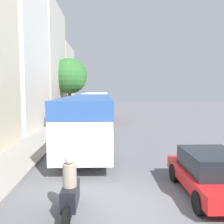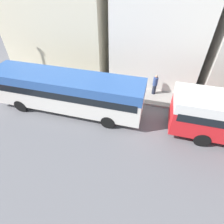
# 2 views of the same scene
# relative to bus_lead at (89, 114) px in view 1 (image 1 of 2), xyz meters

# --- Properties ---
(ground_plane) EXTENTS (120.00, 120.00, 0.00)m
(ground_plane) POSITION_rel_bus_lead_xyz_m (1.88, -7.79, -1.93)
(ground_plane) COLOR slate
(building_far_terrace) EXTENTS (6.08, 9.57, 12.87)m
(building_far_terrace) POSITION_rel_bus_lead_xyz_m (-7.36, 15.00, 4.51)
(building_far_terrace) COLOR beige
(building_far_terrace) RESTS_ON ground_plane
(building_end_row) EXTENTS (5.73, 9.51, 9.95)m
(building_end_row) POSITION_rel_bus_lead_xyz_m (-7.18, 25.08, 3.05)
(building_end_row) COLOR beige
(building_end_row) RESTS_ON ground_plane
(bus_lead) EXTENTS (2.53, 11.27, 2.95)m
(bus_lead) POSITION_rel_bus_lead_xyz_m (0.00, 0.00, 0.00)
(bus_lead) COLOR silver
(bus_lead) RESTS_ON ground_plane
(bus_following) EXTENTS (2.58, 10.84, 2.92)m
(bus_following) POSITION_rel_bus_lead_xyz_m (-0.02, 12.88, -0.02)
(bus_following) COLOR red
(bus_following) RESTS_ON ground_plane
(motorcycle_behind_lead) EXTENTS (0.38, 2.24, 1.73)m
(motorcycle_behind_lead) POSITION_rel_bus_lead_xyz_m (-0.02, -8.22, -1.24)
(motorcycle_behind_lead) COLOR black
(motorcycle_behind_lead) RESTS_ON ground_plane
(car_crossing) EXTENTS (1.90, 3.88, 1.40)m
(car_crossing) POSITION_rel_bus_lead_xyz_m (4.30, -6.95, -1.19)
(car_crossing) COLOR red
(car_crossing) RESTS_ON ground_plane
(pedestrian_near_curb) EXTENTS (0.40, 0.40, 1.78)m
(pedestrian_near_curb) POSITION_rel_bus_lead_xyz_m (-3.75, 6.20, -0.87)
(pedestrian_near_curb) COLOR #232838
(pedestrian_near_curb) RESTS_ON sidewalk
(street_tree) EXTENTS (4.30, 4.30, 6.93)m
(street_tree) POSITION_rel_bus_lead_xyz_m (-3.33, 16.06, 2.98)
(street_tree) COLOR brown
(street_tree) RESTS_ON sidewalk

